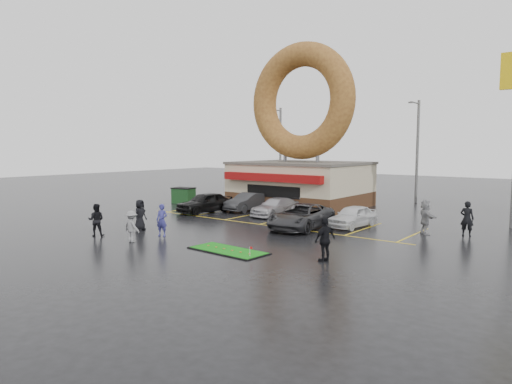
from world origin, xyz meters
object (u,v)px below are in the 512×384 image
Objects in this scene: car_black at (205,202)px; person_blue at (162,220)px; streetlight_left at (280,148)px; person_cameraman at (325,240)px; car_grey at (301,216)px; donut_shop at (301,153)px; streetlight_mid at (417,149)px; car_dgrey at (248,202)px; putting_green at (228,250)px; dumpster at (184,196)px; car_silver at (275,207)px; car_white at (353,216)px.

car_black is 2.53× the size of person_blue.
streetlight_left is 28.94m from person_cameraman.
streetlight_left is at bearing -124.57° from person_cameraman.
car_grey is 2.80× the size of person_cameraman.
person_blue reaches higher than car_grey.
donut_shop is 2.97× the size of car_black.
streetlight_mid is 16.17m from car_dgrey.
putting_green is (-4.61, -1.10, -0.93)m from person_cameraman.
streetlight_mid reaches higher than putting_green.
car_silver is at bearing -15.18° from dumpster.
person_cameraman is at bearing -19.71° from car_black.
car_white is 0.97× the size of putting_green.
donut_shop is at bearing 74.68° from car_dgrey.
donut_shop is 19.23m from person_cameraman.
dumpster is (-2.00, -11.89, -4.13)m from streetlight_left.
streetlight_left is 5.01× the size of person_blue.
streetlight_left is 12.75m from dumpster.
donut_shop is 16.38m from person_blue.
putting_green is at bearing -61.87° from car_silver.
streetlight_mid is (7.00, 7.95, 0.32)m from donut_shop.
person_cameraman reaches higher than car_grey.
putting_green is at bearing -46.82° from dumpster.
person_blue is (-5.92, -23.90, -3.88)m from streetlight_mid.
car_black is at bearing -113.40° from donut_shop.
person_blue reaches higher than car_silver.
donut_shop is 9.87m from streetlight_left.
car_black is 11.64m from car_white.
streetlight_left is at bearing -175.91° from streetlight_mid.
car_dgrey is at bearing 145.58° from car_grey.
car_dgrey reaches higher than dumpster.
car_dgrey is at bearing -11.80° from dumpster.
streetlight_left is 5.00× the size of dumpster.
car_silver is at bearing -74.47° from donut_shop.
streetlight_left is (-7.00, 6.95, 0.32)m from donut_shop.
streetlight_left is at bearing 143.15° from car_white.
person_blue is at bearing -103.91° from streetlight_mid.
car_white reaches higher than putting_green.
person_blue is at bearing -70.57° from streetlight_left.
car_black is 0.85× the size of car_grey.
car_grey is at bearing -127.75° from car_white.
car_dgrey is at bearing 170.86° from car_silver.
donut_shop is 9.39m from car_black.
streetlight_left reaches higher than dumpster.
person_cameraman reaches higher than car_black.
streetlight_mid is at bearing 28.78° from dumpster.
streetlight_mid is 15.36m from car_white.
car_black is at bearing -123.31° from streetlight_mid.
streetlight_mid is 2.28× the size of car_white.
putting_green is (15.42, -11.51, -0.62)m from dumpster.
car_grey is 8.31m from person_blue.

